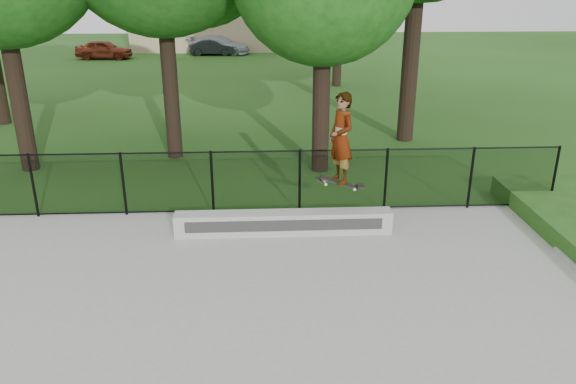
% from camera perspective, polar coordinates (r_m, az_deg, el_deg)
% --- Properties ---
extents(grind_ledge, '(4.60, 0.40, 0.49)m').
position_cam_1_polar(grind_ledge, '(11.93, -0.44, -3.15)').
color(grind_ledge, '#B7B8B2').
rests_on(grind_ledge, concrete_slab).
extents(car_a, '(3.70, 1.73, 1.23)m').
position_cam_1_polar(car_a, '(40.13, -18.19, 13.59)').
color(car_a, maroon).
rests_on(car_a, ground).
extents(car_b, '(2.92, 1.29, 1.04)m').
position_cam_1_polar(car_b, '(40.47, -7.64, 14.35)').
color(car_b, black).
rests_on(car_b, ground).
extents(car_c, '(4.29, 2.81, 1.25)m').
position_cam_1_polar(car_c, '(40.99, -7.00, 14.60)').
color(car_c, '#AFB8C6').
rests_on(car_c, ground).
extents(skater_airborne, '(0.81, 0.80, 2.07)m').
position_cam_1_polar(skater_airborne, '(11.38, 5.42, 5.33)').
color(skater_airborne, black).
rests_on(skater_airborne, ground).
extents(chainlink_fence, '(16.06, 0.06, 1.50)m').
position_cam_1_polar(chainlink_fence, '(12.89, -7.71, 0.98)').
color(chainlink_fence, black).
rests_on(chainlink_fence, concrete_slab).
extents(distant_building, '(12.40, 6.40, 4.30)m').
position_cam_1_polar(distant_building, '(44.38, -7.27, 17.09)').
color(distant_building, tan).
rests_on(distant_building, ground).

